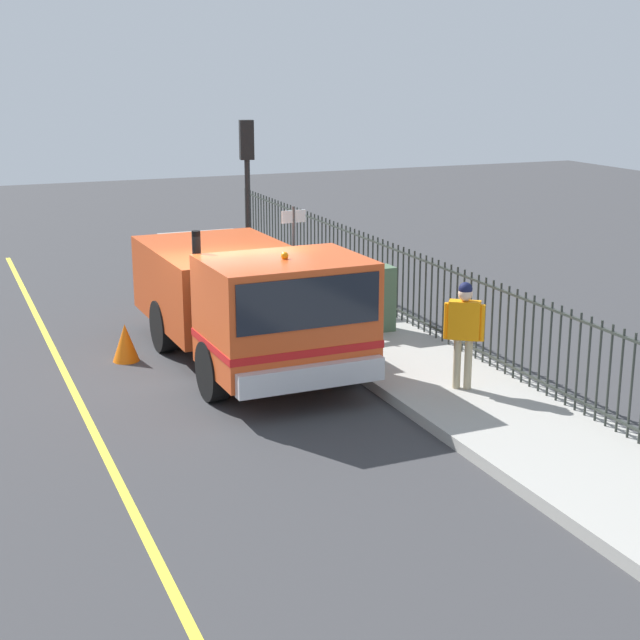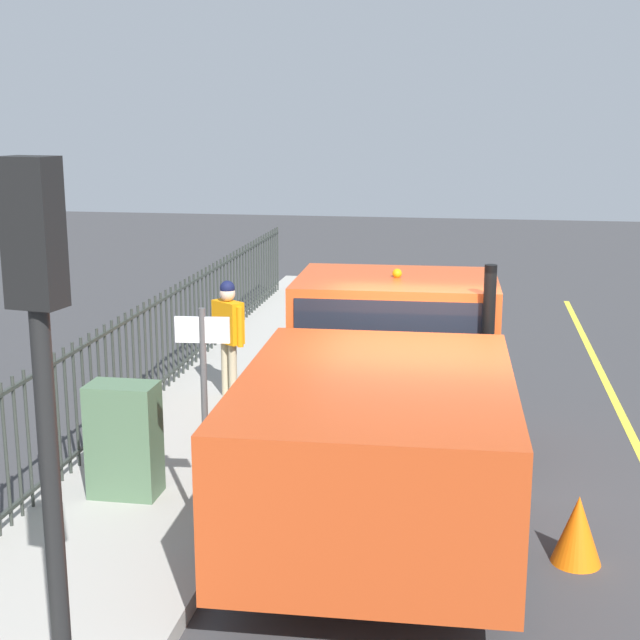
{
  "view_description": "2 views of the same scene",
  "coord_description": "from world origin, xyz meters",
  "px_view_note": "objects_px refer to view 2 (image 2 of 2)",
  "views": [
    {
      "loc": [
        -4.45,
        -15.23,
        5.13
      ],
      "look_at": [
        1.51,
        -0.85,
        0.95
      ],
      "focal_mm": 53.4,
      "sensor_mm": 36.0,
      "label": 1
    },
    {
      "loc": [
        -0.33,
        9.44,
        4.2
      ],
      "look_at": [
        1.61,
        -2.13,
        1.55
      ],
      "focal_mm": 51.01,
      "sensor_mm": 36.0,
      "label": 2
    }
  ],
  "objects_px": {
    "work_truck": "(387,389)",
    "worker_standing": "(228,326)",
    "traffic_cone": "(578,529)",
    "utility_cabinet": "(124,440)",
    "traffic_light_near": "(41,349)",
    "street_sign": "(204,401)"
  },
  "relations": [
    {
      "from": "worker_standing",
      "to": "utility_cabinet",
      "type": "bearing_deg",
      "value": -56.31
    },
    {
      "from": "traffic_cone",
      "to": "work_truck",
      "type": "bearing_deg",
      "value": -32.3
    },
    {
      "from": "work_truck",
      "to": "street_sign",
      "type": "height_order",
      "value": "work_truck"
    },
    {
      "from": "work_truck",
      "to": "utility_cabinet",
      "type": "height_order",
      "value": "work_truck"
    },
    {
      "from": "traffic_light_near",
      "to": "utility_cabinet",
      "type": "relative_size",
      "value": 3.05
    },
    {
      "from": "traffic_cone",
      "to": "utility_cabinet",
      "type": "bearing_deg",
      "value": -5.3
    },
    {
      "from": "utility_cabinet",
      "to": "street_sign",
      "type": "distance_m",
      "value": 1.83
    },
    {
      "from": "work_truck",
      "to": "traffic_cone",
      "type": "xyz_separation_m",
      "value": [
        -1.95,
        1.23,
        -0.93
      ]
    },
    {
      "from": "traffic_light_near",
      "to": "street_sign",
      "type": "relative_size",
      "value": 1.63
    },
    {
      "from": "work_truck",
      "to": "traffic_light_near",
      "type": "distance_m",
      "value": 5.32
    },
    {
      "from": "worker_standing",
      "to": "traffic_cone",
      "type": "relative_size",
      "value": 2.53
    },
    {
      "from": "work_truck",
      "to": "worker_standing",
      "type": "bearing_deg",
      "value": 130.79
    },
    {
      "from": "utility_cabinet",
      "to": "street_sign",
      "type": "relative_size",
      "value": 0.53
    },
    {
      "from": "traffic_cone",
      "to": "street_sign",
      "type": "relative_size",
      "value": 0.29
    },
    {
      "from": "utility_cabinet",
      "to": "traffic_cone",
      "type": "distance_m",
      "value": 4.74
    },
    {
      "from": "worker_standing",
      "to": "traffic_cone",
      "type": "height_order",
      "value": "worker_standing"
    },
    {
      "from": "worker_standing",
      "to": "utility_cabinet",
      "type": "relative_size",
      "value": 1.38
    },
    {
      "from": "work_truck",
      "to": "traffic_cone",
      "type": "height_order",
      "value": "work_truck"
    },
    {
      "from": "traffic_light_near",
      "to": "work_truck",
      "type": "bearing_deg",
      "value": 80.7
    },
    {
      "from": "traffic_cone",
      "to": "street_sign",
      "type": "distance_m",
      "value": 3.75
    },
    {
      "from": "work_truck",
      "to": "utility_cabinet",
      "type": "relative_size",
      "value": 4.95
    },
    {
      "from": "work_truck",
      "to": "worker_standing",
      "type": "xyz_separation_m",
      "value": [
        2.57,
        -2.81,
        -0.04
      ]
    }
  ]
}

